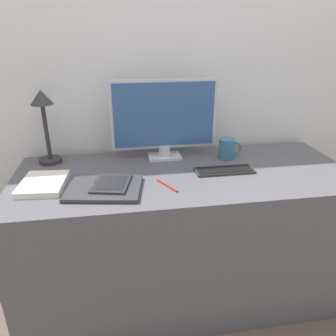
# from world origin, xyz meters

# --- Properties ---
(ground_plane) EXTENTS (10.00, 10.00, 0.00)m
(ground_plane) POSITION_xyz_m (0.00, 0.00, 0.00)
(ground_plane) COLOR brown
(wall_back) EXTENTS (3.60, 0.05, 2.40)m
(wall_back) POSITION_xyz_m (0.00, 0.58, 1.20)
(wall_back) COLOR silver
(wall_back) RESTS_ON ground_plane
(desk) EXTENTS (1.57, 0.64, 0.70)m
(desk) POSITION_xyz_m (0.00, 0.20, 0.35)
(desk) COLOR #4C4C51
(desk) RESTS_ON ground_plane
(monitor) EXTENTS (0.53, 0.11, 0.40)m
(monitor) POSITION_xyz_m (-0.06, 0.40, 0.91)
(monitor) COLOR #B7B7BC
(monitor) RESTS_ON desk
(keyboard) EXTENTS (0.28, 0.10, 0.01)m
(keyboard) POSITION_xyz_m (0.19, 0.17, 0.71)
(keyboard) COLOR #282828
(keyboard) RESTS_ON desk
(laptop) EXTENTS (0.33, 0.28, 0.02)m
(laptop) POSITION_xyz_m (-0.37, 0.07, 0.71)
(laptop) COLOR #232328
(laptop) RESTS_ON desk
(ereader) EXTENTS (0.18, 0.21, 0.01)m
(ereader) POSITION_xyz_m (-0.34, 0.08, 0.72)
(ereader) COLOR black
(ereader) RESTS_ON laptop
(desk_lamp) EXTENTS (0.11, 0.11, 0.36)m
(desk_lamp) POSITION_xyz_m (-0.64, 0.43, 0.94)
(desk_lamp) COLOR #282828
(desk_lamp) RESTS_ON desk
(notebook) EXTENTS (0.20, 0.24, 0.03)m
(notebook) POSITION_xyz_m (-0.62, 0.15, 0.71)
(notebook) COLOR silver
(notebook) RESTS_ON desk
(coffee_mug) EXTENTS (0.12, 0.08, 0.10)m
(coffee_mug) POSITION_xyz_m (0.25, 0.34, 0.75)
(coffee_mug) COLOR #336089
(coffee_mug) RESTS_ON desk
(pen) EXTENTS (0.08, 0.13, 0.01)m
(pen) POSITION_xyz_m (-0.10, 0.07, 0.70)
(pen) COLOR maroon
(pen) RESTS_ON desk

